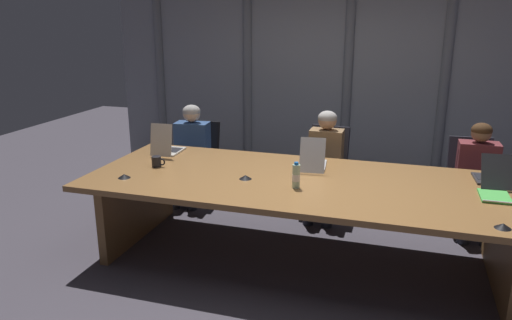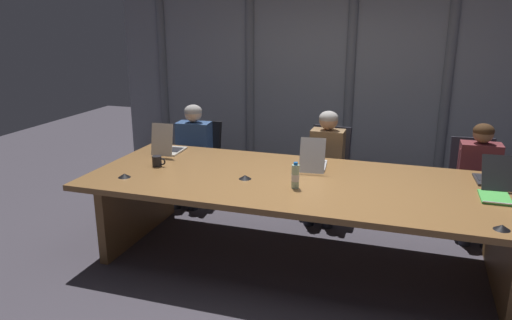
% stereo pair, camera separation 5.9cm
% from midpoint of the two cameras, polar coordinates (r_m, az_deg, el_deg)
% --- Properties ---
extents(ground_plane, '(12.61, 12.61, 0.00)m').
position_cam_midpoint_polar(ground_plane, '(4.54, 4.77, -11.39)').
color(ground_plane, '#47424C').
extents(conference_table, '(3.76, 1.50, 0.75)m').
position_cam_midpoint_polar(conference_table, '(4.29, 4.96, -4.22)').
color(conference_table, olive).
rests_on(conference_table, ground_plane).
extents(curtain_backdrop, '(6.31, 0.17, 2.74)m').
position_cam_midpoint_polar(curtain_backdrop, '(6.44, 9.82, 9.55)').
color(curtain_backdrop, gray).
rests_on(curtain_backdrop, ground_plane).
extents(laptop_left_end, '(0.24, 0.42, 0.34)m').
position_cam_midpoint_polar(laptop_left_end, '(5.10, -10.63, 1.43)').
color(laptop_left_end, beige).
rests_on(laptop_left_end, conference_table).
extents(laptop_left_mid, '(0.27, 0.48, 0.32)m').
position_cam_midpoint_polar(laptop_left_mid, '(4.56, 6.35, -0.20)').
color(laptop_left_mid, '#BCBCC1').
rests_on(laptop_left_mid, conference_table).
extents(laptop_center, '(0.27, 0.47, 0.28)m').
position_cam_midpoint_polar(laptop_center, '(4.57, 25.45, -1.79)').
color(laptop_center, '#2D2D33').
rests_on(laptop_center, conference_table).
extents(office_chair_left_end, '(0.60, 0.60, 0.90)m').
position_cam_midpoint_polar(office_chair_left_end, '(5.95, -7.22, -1.07)').
color(office_chair_left_end, black).
rests_on(office_chair_left_end, ground_plane).
extents(office_chair_left_mid, '(0.60, 0.60, 0.94)m').
position_cam_midpoint_polar(office_chair_left_mid, '(5.51, 7.64, -2.38)').
color(office_chair_left_mid, '#2D2D38').
rests_on(office_chair_left_mid, ground_plane).
extents(office_chair_center, '(0.60, 0.60, 0.92)m').
position_cam_midpoint_polar(office_chair_center, '(5.49, 23.29, -3.77)').
color(office_chair_center, '#2D2D38').
rests_on(office_chair_center, ground_plane).
extents(person_left_end, '(0.43, 0.57, 1.14)m').
position_cam_midpoint_polar(person_left_end, '(5.73, -7.98, 1.47)').
color(person_left_end, '#335184').
rests_on(person_left_end, ground_plane).
extents(person_left_mid, '(0.36, 0.55, 1.15)m').
position_cam_midpoint_polar(person_left_mid, '(5.27, 7.68, 0.23)').
color(person_left_mid, olive).
rests_on(person_left_mid, ground_plane).
extents(person_center, '(0.40, 0.55, 1.12)m').
position_cam_midpoint_polar(person_center, '(5.26, 24.18, -1.36)').
color(person_center, brown).
rests_on(person_center, ground_plane).
extents(water_bottle_secondary, '(0.07, 0.07, 0.22)m').
position_cam_midpoint_polar(water_bottle_secondary, '(4.01, 4.29, -1.90)').
color(water_bottle_secondary, '#ADD1B2').
rests_on(water_bottle_secondary, conference_table).
extents(coffee_mug_near, '(0.13, 0.09, 0.10)m').
position_cam_midpoint_polar(coffee_mug_near, '(4.68, -11.86, -0.17)').
color(coffee_mug_near, black).
rests_on(coffee_mug_near, conference_table).
extents(conference_mic_left_side, '(0.11, 0.11, 0.03)m').
position_cam_midpoint_polar(conference_mic_left_side, '(3.65, 26.48, -6.90)').
color(conference_mic_left_side, black).
rests_on(conference_mic_left_side, conference_table).
extents(conference_mic_middle, '(0.11, 0.11, 0.03)m').
position_cam_midpoint_polar(conference_mic_middle, '(4.43, -15.51, -1.81)').
color(conference_mic_middle, black).
rests_on(conference_mic_middle, conference_table).
extents(conference_mic_right_side, '(0.11, 0.11, 0.03)m').
position_cam_midpoint_polar(conference_mic_right_side, '(4.24, -1.64, -2.00)').
color(conference_mic_right_side, black).
rests_on(conference_mic_right_side, conference_table).
extents(spiral_notepad, '(0.22, 0.31, 0.03)m').
position_cam_midpoint_polar(spiral_notepad, '(4.23, 25.74, -3.87)').
color(spiral_notepad, '#4CB74C').
rests_on(spiral_notepad, conference_table).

